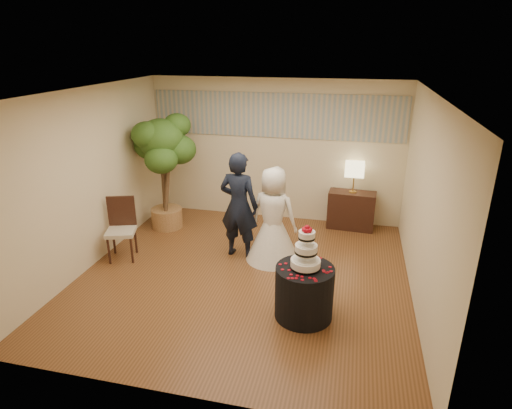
% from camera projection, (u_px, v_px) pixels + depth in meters
% --- Properties ---
extents(floor, '(5.00, 5.00, 0.00)m').
position_uv_depth(floor, '(244.00, 275.00, 6.70)').
color(floor, brown).
rests_on(floor, ground).
extents(ceiling, '(5.00, 5.00, 0.00)m').
position_uv_depth(ceiling, '(242.00, 92.00, 5.70)').
color(ceiling, white).
rests_on(ceiling, wall_back).
extents(wall_back, '(5.00, 0.06, 2.80)m').
position_uv_depth(wall_back, '(275.00, 151.00, 8.47)').
color(wall_back, beige).
rests_on(wall_back, ground).
extents(wall_front, '(5.00, 0.06, 2.80)m').
position_uv_depth(wall_front, '(174.00, 278.00, 3.92)').
color(wall_front, beige).
rests_on(wall_front, ground).
extents(wall_left, '(0.06, 5.00, 2.80)m').
position_uv_depth(wall_left, '(90.00, 179.00, 6.73)').
color(wall_left, beige).
rests_on(wall_left, ground).
extents(wall_right, '(0.06, 5.00, 2.80)m').
position_uv_depth(wall_right, '(425.00, 205.00, 5.67)').
color(wall_right, beige).
rests_on(wall_right, ground).
extents(mural_border, '(4.90, 0.02, 0.85)m').
position_uv_depth(mural_border, '(276.00, 115.00, 8.20)').
color(mural_border, '#9D9F94').
rests_on(mural_border, wall_back).
extents(groom, '(0.71, 0.52, 1.80)m').
position_uv_depth(groom, '(239.00, 206.00, 7.03)').
color(groom, black).
rests_on(groom, floor).
extents(bride, '(1.06, 1.06, 1.60)m').
position_uv_depth(bride, '(273.00, 215.00, 6.93)').
color(bride, white).
rests_on(bride, floor).
extents(cake_table, '(0.98, 0.98, 0.72)m').
position_uv_depth(cake_table, '(304.00, 292.00, 5.59)').
color(cake_table, black).
rests_on(cake_table, floor).
extents(wedding_cake, '(0.39, 0.39, 0.60)m').
position_uv_depth(wedding_cake, '(306.00, 247.00, 5.35)').
color(wedding_cake, white).
rests_on(wedding_cake, cake_table).
extents(console, '(0.91, 0.44, 0.74)m').
position_uv_depth(console, '(351.00, 210.00, 8.29)').
color(console, '#311A11').
rests_on(console, floor).
extents(table_lamp, '(0.35, 0.35, 0.58)m').
position_uv_depth(table_lamp, '(354.00, 178.00, 8.05)').
color(table_lamp, '#CDBD87').
rests_on(table_lamp, console).
extents(ficus_tree, '(1.49, 1.49, 2.25)m').
position_uv_depth(ficus_tree, '(163.00, 172.00, 8.06)').
color(ficus_tree, '#2E5219').
rests_on(ficus_tree, floor).
extents(side_chair, '(0.60, 0.61, 1.04)m').
position_uv_depth(side_chair, '(121.00, 230.00, 7.06)').
color(side_chair, '#311A11').
rests_on(side_chair, floor).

